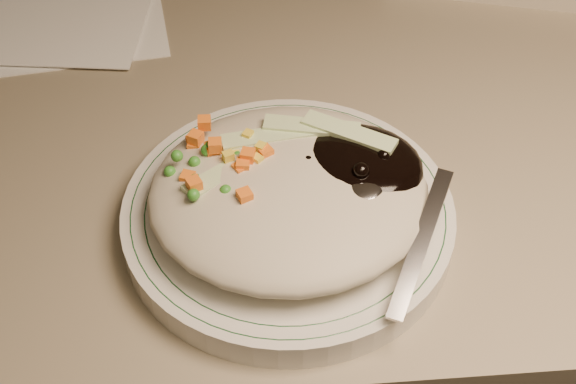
{
  "coord_description": "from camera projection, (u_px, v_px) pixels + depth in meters",
  "views": [
    {
      "loc": [
        -0.13,
        0.78,
        1.18
      ],
      "look_at": [
        -0.1,
        1.16,
        0.78
      ],
      "focal_mm": 50.0,
      "sensor_mm": 36.0,
      "label": 1
    }
  ],
  "objects": [
    {
      "name": "plate",
      "position": [
        288.0,
        217.0,
        0.57
      ],
      "size": [
        0.23,
        0.23,
        0.02
      ],
      "primitive_type": "cylinder",
      "color": "silver",
      "rests_on": "desk"
    },
    {
      "name": "meal",
      "position": [
        294.0,
        187.0,
        0.55
      ],
      "size": [
        0.21,
        0.19,
        0.05
      ],
      "color": "#AEA68D",
      "rests_on": "plate"
    },
    {
      "name": "desk",
      "position": [
        358.0,
        191.0,
        0.88
      ],
      "size": [
        1.4,
        0.7,
        0.74
      ],
      "color": "#7F735C",
      "rests_on": "ground"
    },
    {
      "name": "plate_rim",
      "position": [
        288.0,
        208.0,
        0.56
      ],
      "size": [
        0.22,
        0.22,
        0.0
      ],
      "color": "#144723",
      "rests_on": "plate"
    }
  ]
}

